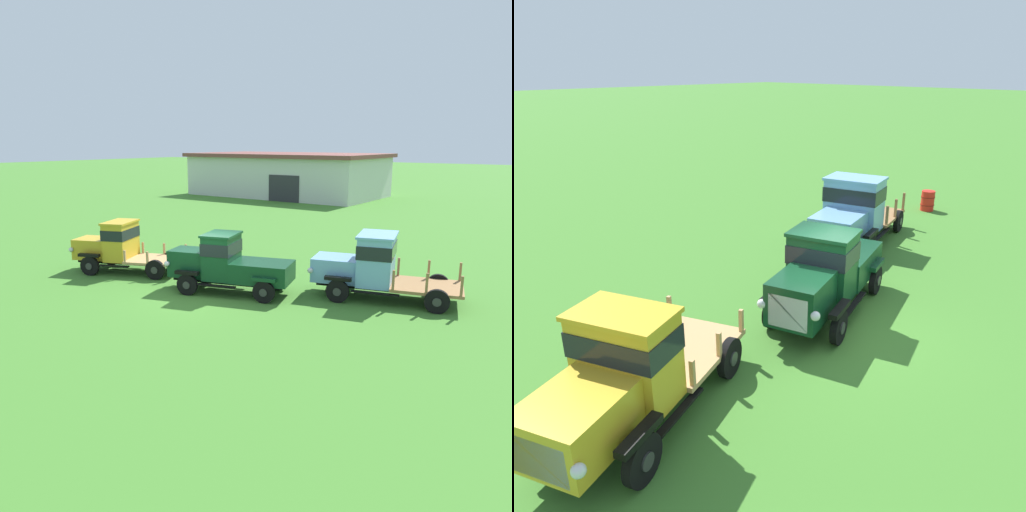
% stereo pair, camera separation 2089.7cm
% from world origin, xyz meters
% --- Properties ---
extents(ground_plane, '(240.00, 240.00, 0.00)m').
position_xyz_m(ground_plane, '(0.00, 0.00, 0.00)').
color(ground_plane, '#3D7528').
extents(vintage_truck_foreground_near, '(4.91, 3.29, 2.14)m').
position_xyz_m(vintage_truck_foreground_near, '(-5.26, 0.55, 1.08)').
color(vintage_truck_foreground_near, black).
rests_on(vintage_truck_foreground_near, ground).
extents(vintage_truck_second_in_line, '(4.76, 2.82, 2.16)m').
position_xyz_m(vintage_truck_second_in_line, '(0.37, 0.87, 1.07)').
color(vintage_truck_second_in_line, black).
rests_on(vintage_truck_second_in_line, ground).
extents(vintage_truck_midrow_center, '(5.39, 3.16, 2.28)m').
position_xyz_m(vintage_truck_midrow_center, '(4.81, 3.27, 1.16)').
color(vintage_truck_midrow_center, black).
rests_on(vintage_truck_midrow_center, ground).
extents(oil_drum_beside_row, '(0.57, 0.57, 0.82)m').
position_xyz_m(oil_drum_beside_row, '(10.57, 3.48, 0.41)').
color(oil_drum_beside_row, red).
rests_on(oil_drum_beside_row, ground).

